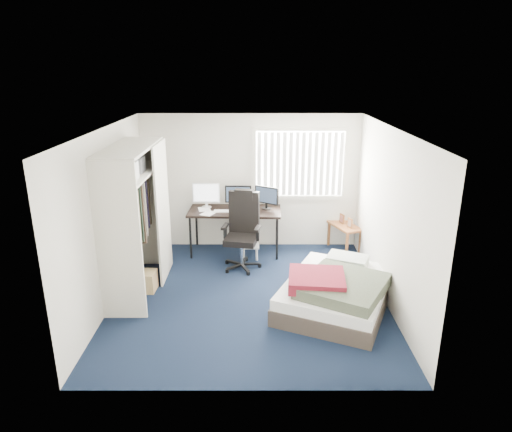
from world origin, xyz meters
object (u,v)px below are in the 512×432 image
at_px(desk, 235,209).
at_px(bed, 336,291).
at_px(office_chair, 242,238).
at_px(nightstand, 345,228).

relative_size(desk, bed, 0.76).
xyz_separation_m(office_chair, nightstand, (1.88, 0.72, -0.08)).
bearing_deg(nightstand, office_chair, -159.12).
distance_m(nightstand, bed, 2.23).
bearing_deg(desk, nightstand, 2.04).
relative_size(desk, nightstand, 2.11).
bearing_deg(bed, office_chair, 133.51).
height_order(office_chair, nightstand, office_chair).
relative_size(office_chair, bed, 0.60).
bearing_deg(bed, desk, 126.05).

